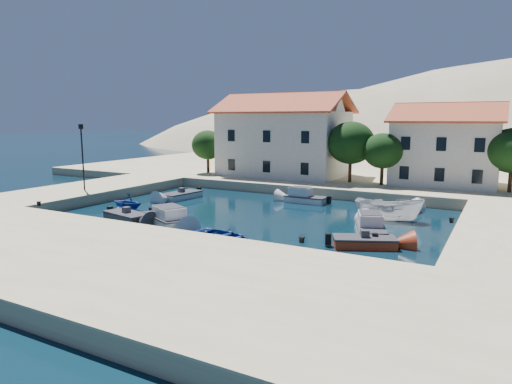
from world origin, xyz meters
TOP-DOWN VIEW (x-y plane):
  - ground at (0.00, 0.00)m, footprint 400.00×400.00m
  - quay_south at (0.00, -6.00)m, footprint 52.00×12.00m
  - quay_west at (-19.00, 10.00)m, footprint 8.00×20.00m
  - quay_north at (2.00, 38.00)m, footprint 80.00×36.00m
  - hills at (20.64, 123.62)m, footprint 254.00×176.00m
  - building_left at (-6.00, 28.00)m, footprint 14.70×9.45m
  - building_mid at (12.00, 29.00)m, footprint 10.50×8.40m
  - trees at (4.51, 25.46)m, footprint 37.30×5.30m
  - lamppost at (-17.50, 8.00)m, footprint 0.35×0.25m
  - bollards at (2.80, 3.87)m, footprint 29.36×9.56m
  - motorboat_grey_sw at (-7.72, 3.50)m, footprint 4.22×2.56m
  - cabin_cruiser_south at (-4.34, 4.08)m, footprint 5.14×3.93m
  - rowboat_south at (2.22, 1.77)m, footprint 5.33×4.34m
  - motorboat_red_se at (10.33, 5.09)m, footprint 4.13×3.13m
  - cabin_cruiser_east at (9.92, 8.05)m, footprint 3.25×4.84m
  - boat_east at (9.94, 13.15)m, footprint 5.40×2.87m
  - motorboat_white_ne at (10.70, 16.65)m, footprint 1.96×3.34m
  - rowboat_west at (-10.78, 6.73)m, footprint 3.07×2.67m
  - motorboat_white_west at (-10.08, 13.32)m, footprint 2.37×4.42m
  - cabin_cruiser_north at (1.47, 17.05)m, footprint 3.92×1.73m

SIDE VIEW (x-z plane):
  - hills at x=20.64m, z-range -72.90..26.10m
  - ground at x=0.00m, z-range 0.00..0.00m
  - rowboat_south at x=2.22m, z-range -0.48..0.48m
  - boat_east at x=9.94m, z-range -0.99..0.99m
  - rowboat_west at x=-10.78m, z-range -0.79..0.79m
  - motorboat_white_west at x=-10.08m, z-range -0.33..0.92m
  - motorboat_grey_sw at x=-7.72m, z-range -0.33..0.92m
  - motorboat_red_se at x=10.33m, z-range -0.33..0.92m
  - motorboat_white_ne at x=10.70m, z-range -0.33..0.92m
  - cabin_cruiser_south at x=-4.34m, z-range -0.32..1.28m
  - cabin_cruiser_north at x=1.47m, z-range -0.32..1.28m
  - cabin_cruiser_east at x=9.92m, z-range -0.32..1.28m
  - quay_south at x=0.00m, z-range 0.00..1.00m
  - quay_west at x=-19.00m, z-range 0.00..1.00m
  - quay_north at x=2.00m, z-range 0.00..1.00m
  - bollards at x=2.80m, z-range 1.00..1.30m
  - lamppost at x=-17.50m, z-range 1.64..7.87m
  - trees at x=4.51m, z-range 1.61..8.06m
  - building_mid at x=12.00m, z-range 1.07..9.37m
  - building_left at x=-6.00m, z-range 1.09..10.79m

